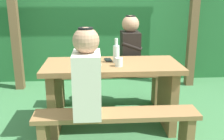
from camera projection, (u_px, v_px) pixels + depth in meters
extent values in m
plane|color=#3B7142|center=(112.00, 127.00, 2.90)|extent=(12.00, 12.00, 0.00)
cube|color=#266533|center=(104.00, 26.00, 4.57)|extent=(6.40, 0.65, 1.78)
cube|color=brown|center=(14.00, 18.00, 3.79)|extent=(0.12, 0.12, 2.16)
cube|color=brown|center=(194.00, 17.00, 3.97)|extent=(0.12, 0.12, 2.16)
cube|color=olive|center=(112.00, 66.00, 2.70)|extent=(1.40, 0.64, 0.05)
cube|color=olive|center=(55.00, 100.00, 2.76)|extent=(0.08, 0.54, 0.68)
cube|color=olive|center=(167.00, 97.00, 2.84)|extent=(0.08, 0.54, 0.68)
cube|color=olive|center=(117.00, 115.00, 2.22)|extent=(1.40, 0.24, 0.04)
cube|color=olive|center=(186.00, 136.00, 2.32)|extent=(0.07, 0.22, 0.41)
cube|color=olive|center=(109.00, 74.00, 3.34)|extent=(1.40, 0.24, 0.04)
cube|color=olive|center=(61.00, 92.00, 3.36)|extent=(0.07, 0.22, 0.41)
cube|color=olive|center=(156.00, 90.00, 3.44)|extent=(0.07, 0.22, 0.41)
cube|color=silver|center=(87.00, 84.00, 2.12)|extent=(0.22, 0.34, 0.52)
sphere|color=tan|center=(86.00, 41.00, 2.02)|extent=(0.21, 0.21, 0.21)
cylinder|color=black|center=(86.00, 29.00, 2.00)|extent=(0.12, 0.12, 0.02)
cylinder|color=silver|center=(87.00, 67.00, 2.23)|extent=(0.25, 0.07, 0.15)
cube|color=black|center=(130.00, 52.00, 3.28)|extent=(0.22, 0.34, 0.52)
sphere|color=tan|center=(130.00, 24.00, 3.18)|extent=(0.21, 0.21, 0.21)
cylinder|color=black|center=(131.00, 16.00, 3.15)|extent=(0.12, 0.12, 0.02)
cylinder|color=black|center=(132.00, 46.00, 3.11)|extent=(0.25, 0.07, 0.15)
cylinder|color=silver|center=(119.00, 62.00, 2.57)|extent=(0.08, 0.08, 0.09)
cylinder|color=silver|center=(116.00, 54.00, 2.69)|extent=(0.07, 0.07, 0.18)
cylinder|color=silver|center=(116.00, 42.00, 2.65)|extent=(0.03, 0.03, 0.07)
cube|color=black|center=(108.00, 60.00, 2.81)|extent=(0.09, 0.15, 0.01)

